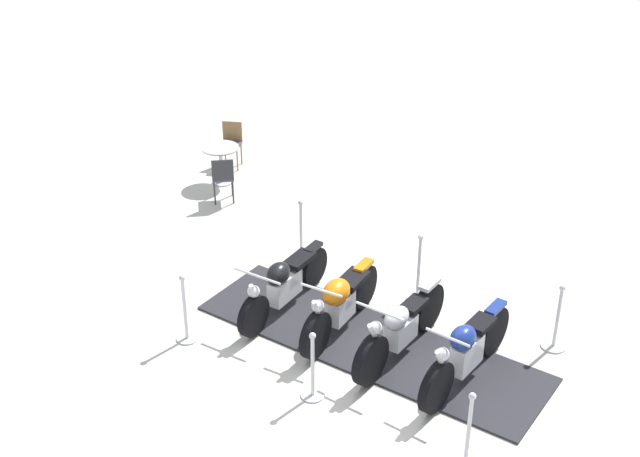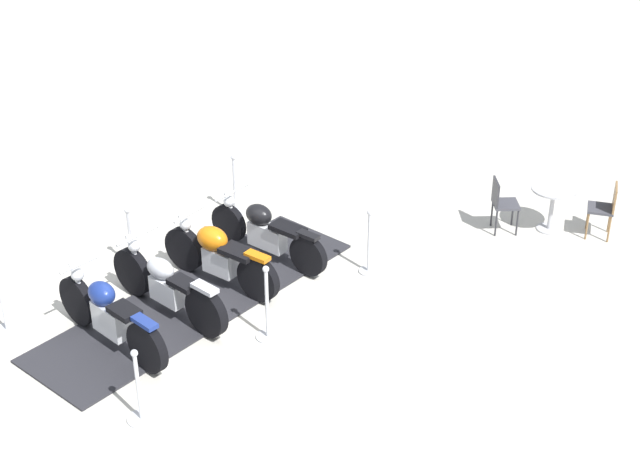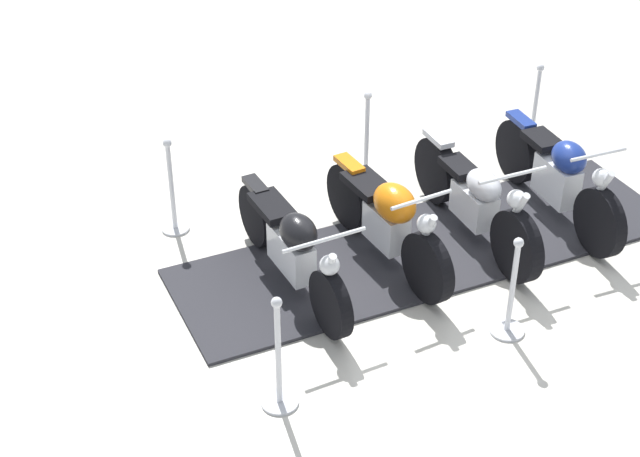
% 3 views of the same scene
% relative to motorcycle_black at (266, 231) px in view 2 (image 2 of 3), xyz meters
% --- Properties ---
extents(ground_plane, '(80.00, 80.00, 0.00)m').
position_rel_motorcycle_black_xyz_m(ground_plane, '(1.04, 1.07, -0.48)').
color(ground_plane, beige).
extents(display_platform, '(4.74, 4.72, 0.03)m').
position_rel_motorcycle_black_xyz_m(display_platform, '(1.04, 1.07, -0.46)').
color(display_platform, '#28282D').
rests_on(display_platform, ground_plane).
extents(motorcycle_black, '(1.72, 1.60, 0.93)m').
position_rel_motorcycle_black_xyz_m(motorcycle_black, '(0.00, 0.00, 0.00)').
color(motorcycle_black, black).
rests_on(motorcycle_black, display_platform).
extents(motorcycle_copper, '(1.68, 1.47, 1.00)m').
position_rel_motorcycle_black_xyz_m(motorcycle_copper, '(0.70, 0.71, 0.03)').
color(motorcycle_copper, black).
rests_on(motorcycle_copper, display_platform).
extents(motorcycle_chrome, '(1.67, 1.73, 1.04)m').
position_rel_motorcycle_black_xyz_m(motorcycle_chrome, '(1.41, 1.41, -0.01)').
color(motorcycle_chrome, black).
rests_on(motorcycle_chrome, display_platform).
extents(motorcycle_navy, '(1.59, 1.75, 1.03)m').
position_rel_motorcycle_black_xyz_m(motorcycle_navy, '(2.11, 2.11, 0.02)').
color(motorcycle_navy, black).
rests_on(motorcycle_navy, display_platform).
extents(stanchion_left_front, '(0.29, 0.29, 1.06)m').
position_rel_motorcycle_black_xyz_m(stanchion_left_front, '(-1.52, 0.52, -0.10)').
color(stanchion_left_front, silver).
rests_on(stanchion_left_front, ground_plane).
extents(stanchion_left_mid, '(0.34, 0.34, 1.13)m').
position_rel_motorcycle_black_xyz_m(stanchion_left_mid, '(0.04, 2.07, -0.12)').
color(stanchion_left_mid, silver).
rests_on(stanchion_left_mid, ground_plane).
extents(stanchion_right_mid, '(0.32, 0.32, 1.01)m').
position_rel_motorcycle_black_xyz_m(stanchion_right_mid, '(2.03, 0.07, -0.15)').
color(stanchion_right_mid, silver).
rests_on(stanchion_right_mid, ground_plane).
extents(stanchion_right_front, '(0.31, 0.31, 1.09)m').
position_rel_motorcycle_black_xyz_m(stanchion_right_front, '(0.46, -1.48, -0.12)').
color(stanchion_right_front, silver).
rests_on(stanchion_right_front, ground_plane).
extents(stanchion_left_rear, '(0.36, 0.36, 1.03)m').
position_rel_motorcycle_black_xyz_m(stanchion_left_rear, '(1.61, 3.63, -0.18)').
color(stanchion_left_rear, silver).
rests_on(stanchion_left_rear, ground_plane).
extents(stanchion_right_rear, '(0.35, 0.35, 1.08)m').
position_rel_motorcycle_black_xyz_m(stanchion_right_rear, '(3.59, 1.63, -0.15)').
color(stanchion_right_rear, silver).
rests_on(stanchion_right_rear, ground_plane).
extents(cafe_table, '(0.73, 0.73, 0.76)m').
position_rel_motorcycle_black_xyz_m(cafe_table, '(-4.61, -0.53, 0.09)').
color(cafe_table, '#B7B7BC').
rests_on(cafe_table, ground_plane).
extents(cafe_chair_near_table, '(0.51, 0.51, 0.91)m').
position_rel_motorcycle_black_xyz_m(cafe_chair_near_table, '(-5.38, -0.25, 0.06)').
color(cafe_chair_near_table, olive).
rests_on(cafe_chair_near_table, ground_plane).
extents(cafe_chair_across_table, '(0.42, 0.42, 0.90)m').
position_rel_motorcycle_black_xyz_m(cafe_chair_across_table, '(-3.79, -0.57, 0.05)').
color(cafe_chair_across_table, '#2D2D33').
rests_on(cafe_chair_across_table, ground_plane).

